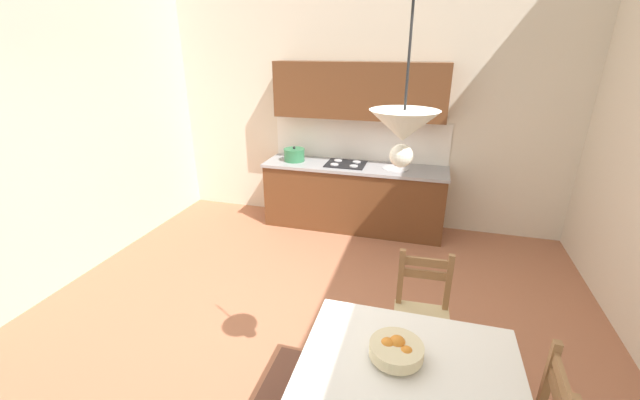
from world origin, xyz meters
name	(u,v)px	position (x,y,z in m)	size (l,w,h in m)	color
ground_plane	(300,346)	(0.00, 0.00, -0.05)	(5.96, 6.02, 0.10)	#AD6B4C
wall_back	(365,75)	(0.00, 2.77, 2.03)	(5.96, 0.12, 4.05)	silver
kitchen_cabinetry	(355,168)	(-0.03, 2.44, 0.86)	(2.44, 0.63, 2.20)	brown
dining_table	(408,385)	(0.92, -0.81, 0.61)	(1.21, 0.93, 0.75)	brown
dining_chair_kitchen_side	(421,317)	(0.98, 0.04, 0.44)	(0.44, 0.44, 0.93)	#D1BC89
fruit_bowl	(396,350)	(0.84, -0.78, 0.81)	(0.30, 0.30, 0.12)	beige
pendant_lamp	(403,128)	(0.78, -0.73, 2.03)	(0.32, 0.32, 0.80)	black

